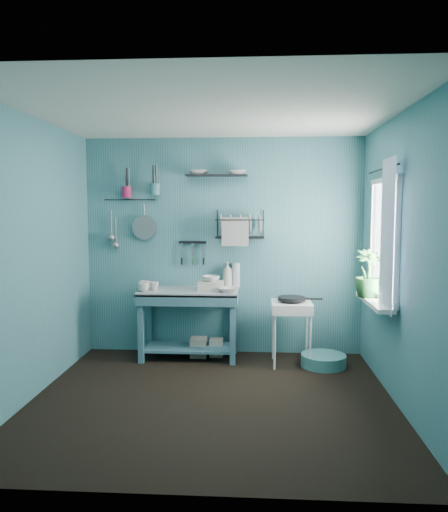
# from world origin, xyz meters

# --- Properties ---
(floor) EXTENTS (3.20, 3.20, 0.00)m
(floor) POSITION_xyz_m (0.00, 0.00, 0.00)
(floor) COLOR black
(floor) RESTS_ON ground
(ceiling) EXTENTS (3.20, 3.20, 0.00)m
(ceiling) POSITION_xyz_m (0.00, 0.00, 2.50)
(ceiling) COLOR silver
(ceiling) RESTS_ON ground
(wall_back) EXTENTS (3.20, 0.00, 3.20)m
(wall_back) POSITION_xyz_m (0.00, 1.50, 1.25)
(wall_back) COLOR #3C747C
(wall_back) RESTS_ON ground
(wall_front) EXTENTS (3.20, 0.00, 3.20)m
(wall_front) POSITION_xyz_m (0.00, -1.50, 1.25)
(wall_front) COLOR #3C747C
(wall_front) RESTS_ON ground
(wall_left) EXTENTS (0.00, 3.00, 3.00)m
(wall_left) POSITION_xyz_m (-1.60, 0.00, 1.25)
(wall_left) COLOR #3C747C
(wall_left) RESTS_ON ground
(wall_right) EXTENTS (0.00, 3.00, 3.00)m
(wall_right) POSITION_xyz_m (1.60, 0.00, 1.25)
(wall_right) COLOR #3C747C
(wall_right) RESTS_ON ground
(work_counter) EXTENTS (1.12, 0.58, 0.78)m
(work_counter) POSITION_xyz_m (-0.37, 1.23, 0.39)
(work_counter) COLOR #386877
(work_counter) RESTS_ON floor
(mug_left) EXTENTS (0.12, 0.12, 0.10)m
(mug_left) POSITION_xyz_m (-0.85, 1.07, 0.83)
(mug_left) COLOR beige
(mug_left) RESTS_ON work_counter
(mug_mid) EXTENTS (0.14, 0.14, 0.09)m
(mug_mid) POSITION_xyz_m (-0.75, 1.17, 0.83)
(mug_mid) COLOR beige
(mug_mid) RESTS_ON work_counter
(mug_right) EXTENTS (0.17, 0.17, 0.10)m
(mug_right) POSITION_xyz_m (-0.87, 1.23, 0.83)
(mug_right) COLOR beige
(mug_right) RESTS_ON work_counter
(wash_tub) EXTENTS (0.28, 0.22, 0.10)m
(wash_tub) POSITION_xyz_m (-0.12, 1.21, 0.83)
(wash_tub) COLOR beige
(wash_tub) RESTS_ON work_counter
(tub_bowl) EXTENTS (0.20, 0.19, 0.06)m
(tub_bowl) POSITION_xyz_m (-0.12, 1.21, 0.91)
(tub_bowl) COLOR beige
(tub_bowl) RESTS_ON wash_tub
(soap_bottle) EXTENTS (0.12, 0.12, 0.30)m
(soap_bottle) POSITION_xyz_m (0.05, 1.43, 0.93)
(soap_bottle) COLOR beige
(soap_bottle) RESTS_ON work_counter
(water_bottle) EXTENTS (0.09, 0.09, 0.28)m
(water_bottle) POSITION_xyz_m (0.15, 1.45, 0.92)
(water_bottle) COLOR silver
(water_bottle) RESTS_ON work_counter
(counter_bowl) EXTENTS (0.22, 0.22, 0.05)m
(counter_bowl) POSITION_xyz_m (0.08, 1.08, 0.81)
(counter_bowl) COLOR beige
(counter_bowl) RESTS_ON work_counter
(hotplate_stand) EXTENTS (0.47, 0.47, 0.69)m
(hotplate_stand) POSITION_xyz_m (0.77, 1.05, 0.34)
(hotplate_stand) COLOR white
(hotplate_stand) RESTS_ON floor
(frying_pan) EXTENTS (0.30, 0.30, 0.03)m
(frying_pan) POSITION_xyz_m (0.77, 1.05, 0.73)
(frying_pan) COLOR black
(frying_pan) RESTS_ON hotplate_stand
(knife_strip) EXTENTS (0.32, 0.05, 0.03)m
(knife_strip) POSITION_xyz_m (-0.35, 1.47, 1.30)
(knife_strip) COLOR black
(knife_strip) RESTS_ON wall_back
(dish_rack) EXTENTS (0.58, 0.32, 0.32)m
(dish_rack) POSITION_xyz_m (0.20, 1.37, 1.51)
(dish_rack) COLOR black
(dish_rack) RESTS_ON wall_back
(upper_shelf) EXTENTS (0.71, 0.22, 0.01)m
(upper_shelf) POSITION_xyz_m (-0.07, 1.40, 2.06)
(upper_shelf) COLOR black
(upper_shelf) RESTS_ON wall_back
(shelf_bowl_left) EXTENTS (0.22, 0.22, 0.05)m
(shelf_bowl_left) POSITION_xyz_m (-0.28, 1.40, 2.07)
(shelf_bowl_left) COLOR beige
(shelf_bowl_left) RESTS_ON upper_shelf
(shelf_bowl_right) EXTENTS (0.22, 0.22, 0.05)m
(shelf_bowl_right) POSITION_xyz_m (0.17, 1.40, 2.07)
(shelf_bowl_right) COLOR beige
(shelf_bowl_right) RESTS_ON upper_shelf
(utensil_cup_magenta) EXTENTS (0.11, 0.11, 0.13)m
(utensil_cup_magenta) POSITION_xyz_m (-1.11, 1.42, 1.88)
(utensil_cup_magenta) COLOR #A41E4D
(utensil_cup_magenta) RESTS_ON wall_back
(utensil_cup_teal) EXTENTS (0.11, 0.11, 0.13)m
(utensil_cup_teal) POSITION_xyz_m (-0.78, 1.42, 1.91)
(utensil_cup_teal) COLOR #3A7979
(utensil_cup_teal) RESTS_ON wall_back
(colander) EXTENTS (0.28, 0.03, 0.28)m
(colander) POSITION_xyz_m (-0.92, 1.45, 1.47)
(colander) COLOR gray
(colander) RESTS_ON wall_back
(ladle_outer) EXTENTS (0.01, 0.01, 0.30)m
(ladle_outer) POSITION_xyz_m (-1.31, 1.46, 1.53)
(ladle_outer) COLOR gray
(ladle_outer) RESTS_ON wall_back
(ladle_inner) EXTENTS (0.01, 0.01, 0.30)m
(ladle_inner) POSITION_xyz_m (-1.26, 1.46, 1.44)
(ladle_inner) COLOR gray
(ladle_inner) RESTS_ON wall_back
(hook_rail) EXTENTS (0.60, 0.01, 0.01)m
(hook_rail) POSITION_xyz_m (-1.08, 1.47, 1.79)
(hook_rail) COLOR black
(hook_rail) RESTS_ON wall_back
(window_glass) EXTENTS (0.00, 1.10, 1.10)m
(window_glass) POSITION_xyz_m (1.59, 0.45, 1.40)
(window_glass) COLOR white
(window_glass) RESTS_ON wall_right
(windowsill) EXTENTS (0.16, 0.95, 0.04)m
(windowsill) POSITION_xyz_m (1.50, 0.45, 0.81)
(windowsill) COLOR white
(windowsill) RESTS_ON wall_right
(curtain) EXTENTS (0.00, 1.35, 1.35)m
(curtain) POSITION_xyz_m (1.52, 0.15, 1.45)
(curtain) COLOR white
(curtain) RESTS_ON wall_right
(curtain_rod) EXTENTS (0.02, 1.05, 0.02)m
(curtain_rod) POSITION_xyz_m (1.54, 0.45, 2.05)
(curtain_rod) COLOR black
(curtain_rod) RESTS_ON wall_right
(potted_plant) EXTENTS (0.32, 0.32, 0.46)m
(potted_plant) POSITION_xyz_m (1.46, 0.61, 1.06)
(potted_plant) COLOR #255D2A
(potted_plant) RESTS_ON windowsill
(storage_tin_large) EXTENTS (0.18, 0.18, 0.22)m
(storage_tin_large) POSITION_xyz_m (-0.27, 1.28, 0.11)
(storage_tin_large) COLOR tan
(storage_tin_large) RESTS_ON floor
(storage_tin_small) EXTENTS (0.15, 0.15, 0.20)m
(storage_tin_small) POSITION_xyz_m (-0.07, 1.31, 0.10)
(storage_tin_small) COLOR tan
(storage_tin_small) RESTS_ON floor
(floor_basin) EXTENTS (0.48, 0.48, 0.13)m
(floor_basin) POSITION_xyz_m (1.11, 1.00, 0.07)
(floor_basin) COLOR teal
(floor_basin) RESTS_ON floor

